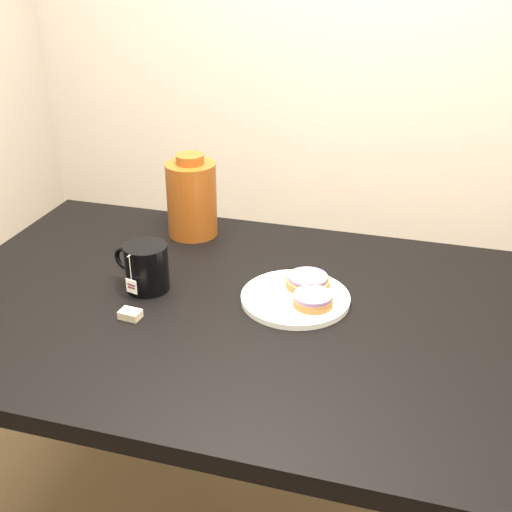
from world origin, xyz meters
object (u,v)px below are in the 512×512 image
plate (295,297)px  teabag_pouch (130,314)px  table (241,336)px  bagel_package (192,198)px  bagel_front (313,300)px  mug (146,267)px  bagel_back (308,281)px

plate → teabag_pouch: size_ratio=5.43×
table → bagel_package: bagel_package is taller
plate → teabag_pouch: bearing=-152.7°
bagel_front → mug: (-0.39, -0.01, 0.03)m
plate → mug: size_ratio=1.57×
bagel_package → teabag_pouch: bearing=-86.7°
bagel_back → teabag_pouch: bearing=-147.4°
bagel_package → mug: bearing=-88.7°
mug → teabag_pouch: 0.14m
bagel_front → bagel_package: size_ratio=0.55×
bagel_back → mug: 0.37m
table → mug: 0.27m
mug → bagel_front: bearing=17.2°
plate → mug: mug is taller
table → mug: bearing=176.8°
plate → bagel_front: size_ratio=1.97×
plate → table: bearing=-155.2°
table → bagel_package: bearing=126.0°
bagel_front → teabag_pouch: 0.39m
table → plate: bearing=24.8°
bagel_back → bagel_package: (-0.37, 0.22, 0.08)m
teabag_pouch → bagel_package: size_ratio=0.20×
bagel_back → bagel_front: 0.08m
table → bagel_package: 0.44m
table → teabag_pouch: (-0.21, -0.12, 0.09)m
plate → mug: 0.35m
bagel_package → bagel_back: bearing=-31.3°
mug → bagel_back: bearing=29.5°
bagel_front → bagel_package: bearing=142.6°
plate → teabag_pouch: same height
plate → mug: (-0.34, -0.04, 0.05)m
bagel_package → bagel_front: bearing=-37.4°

